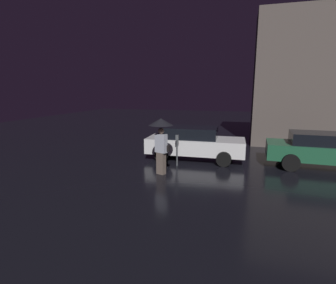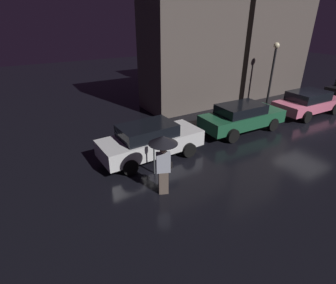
{
  "view_description": "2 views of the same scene",
  "coord_description": "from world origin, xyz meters",
  "px_view_note": "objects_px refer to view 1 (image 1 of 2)",
  "views": [
    {
      "loc": [
        -7.17,
        -10.21,
        3.15
      ],
      "look_at": [
        -10.18,
        0.26,
        0.98
      ],
      "focal_mm": 28.0,
      "sensor_mm": 36.0,
      "label": 1
    },
    {
      "loc": [
        -13.69,
        -7.45,
        5.46
      ],
      "look_at": [
        -9.26,
        -0.05,
        1.29
      ],
      "focal_mm": 28.0,
      "sensor_mm": 36.0,
      "label": 2
    }
  ],
  "objects_px": {
    "parked_car_white": "(194,143)",
    "pedestrian_with_umbrella": "(161,133)",
    "parked_car_green": "(325,150)",
    "parking_meter": "(177,147)"
  },
  "relations": [
    {
      "from": "pedestrian_with_umbrella",
      "to": "parking_meter",
      "type": "bearing_deg",
      "value": 98.55
    },
    {
      "from": "parked_car_white",
      "to": "parked_car_green",
      "type": "bearing_deg",
      "value": -0.94
    },
    {
      "from": "parked_car_white",
      "to": "parking_meter",
      "type": "xyz_separation_m",
      "value": [
        -0.5,
        -1.26,
        0.03
      ]
    },
    {
      "from": "parked_car_green",
      "to": "pedestrian_with_umbrella",
      "type": "relative_size",
      "value": 2.16
    },
    {
      "from": "parked_car_white",
      "to": "pedestrian_with_umbrella",
      "type": "relative_size",
      "value": 2.08
    },
    {
      "from": "parked_car_white",
      "to": "pedestrian_with_umbrella",
      "type": "height_order",
      "value": "pedestrian_with_umbrella"
    },
    {
      "from": "parking_meter",
      "to": "pedestrian_with_umbrella",
      "type": "bearing_deg",
      "value": -104.1
    },
    {
      "from": "parked_car_white",
      "to": "parked_car_green",
      "type": "xyz_separation_m",
      "value": [
        5.34,
        0.08,
        -0.0
      ]
    },
    {
      "from": "parked_car_green",
      "to": "parked_car_white",
      "type": "bearing_deg",
      "value": -177.12
    },
    {
      "from": "parked_car_white",
      "to": "pedestrian_with_umbrella",
      "type": "distance_m",
      "value": 2.74
    }
  ]
}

